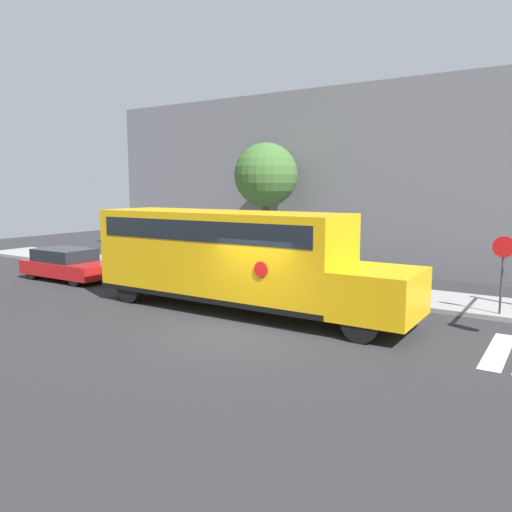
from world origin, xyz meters
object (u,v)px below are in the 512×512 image
(parked_car, at_px, (68,264))
(tree_near_sidewalk, at_px, (266,176))
(stop_sign, at_px, (503,266))
(school_bus, at_px, (232,255))

(parked_car, relative_size, tree_near_sidewalk, 0.72)
(stop_sign, distance_m, tree_near_sidewalk, 11.83)
(stop_sign, relative_size, tree_near_sidewalk, 0.42)
(school_bus, distance_m, tree_near_sidewalk, 8.51)
(parked_car, distance_m, tree_near_sidewalk, 9.80)
(tree_near_sidewalk, bearing_deg, parked_car, -130.65)
(stop_sign, bearing_deg, tree_near_sidewalk, 160.09)
(stop_sign, xyz_separation_m, tree_near_sidewalk, (-10.79, 3.91, 2.89))
(stop_sign, bearing_deg, parked_car, -170.02)
(school_bus, bearing_deg, parked_car, 176.60)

